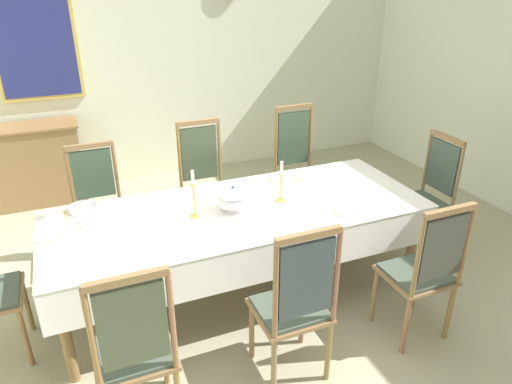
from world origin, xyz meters
TOP-DOWN VIEW (x-y plane):
  - ground at (0.00, 0.00)m, footprint 6.47×5.90m
  - back_wall at (0.00, 2.99)m, footprint 6.47×0.08m
  - dining_table at (0.00, 0.17)m, footprint 2.85×1.07m
  - tablecloth at (0.00, 0.17)m, footprint 2.87×1.09m
  - chair_south_a at (-0.96, -0.77)m, footprint 0.44×0.42m
  - chair_north_a at (-0.96, 1.11)m, footprint 0.44×0.42m
  - chair_south_b at (0.00, -0.77)m, footprint 0.44×0.42m
  - chair_north_b at (0.00, 1.12)m, footprint 0.44×0.42m
  - chair_south_c at (0.99, -0.77)m, footprint 0.44×0.42m
  - chair_north_c at (0.99, 1.12)m, footprint 0.44×0.42m
  - chair_head_east at (1.83, 0.17)m, footprint 0.42×0.44m
  - soup_tureen at (-0.05, 0.17)m, footprint 0.24×0.24m
  - candlestick_west at (-0.35, 0.17)m, footprint 0.07×0.07m
  - candlestick_east at (0.35, 0.17)m, footprint 0.07×0.07m
  - bowl_near_left at (0.53, 0.54)m, footprint 0.19×0.19m
  - bowl_near_right at (-1.10, 0.59)m, footprint 0.20×0.20m
  - bowl_far_left at (0.74, -0.20)m, footprint 0.20×0.20m
  - spoon_primary at (0.66, 0.56)m, footprint 0.03×0.18m
  - spoon_secondary at (-1.23, 0.61)m, footprint 0.04×0.18m
  - sideboard at (-1.72, 2.67)m, footprint 1.44×0.48m
  - framed_painting at (-1.28, 2.93)m, footprint 0.87×0.05m

SIDE VIEW (x-z plane):
  - ground at x=0.00m, z-range -0.04..0.00m
  - sideboard at x=-1.72m, z-range 0.00..0.91m
  - chair_north_a at x=-0.96m, z-range 0.02..1.11m
  - chair_south_c at x=0.99m, z-range 0.02..1.12m
  - chair_head_east at x=1.83m, z-range 0.02..1.13m
  - chair_south_a at x=-0.96m, z-range 0.01..1.14m
  - chair_south_b at x=0.00m, z-range 0.01..1.16m
  - chair_north_b at x=0.00m, z-range 0.00..1.19m
  - chair_north_c at x=0.99m, z-range 0.00..1.22m
  - dining_table at x=0.00m, z-range 0.32..1.10m
  - tablecloth at x=0.00m, z-range 0.56..0.87m
  - spoon_primary at x=0.66m, z-range 0.78..0.79m
  - spoon_secondary at x=-1.23m, z-range 0.78..0.79m
  - bowl_far_left at x=0.74m, z-range 0.79..0.83m
  - bowl_near_left at x=0.53m, z-range 0.79..0.83m
  - bowl_near_right at x=-1.10m, z-range 0.79..0.83m
  - soup_tureen at x=-0.05m, z-range 0.78..0.98m
  - candlestick_east at x=0.35m, z-range 0.75..1.08m
  - candlestick_west at x=-0.35m, z-range 0.75..1.12m
  - back_wall at x=0.00m, z-range 0.00..3.05m
  - framed_painting at x=-1.28m, z-range 1.11..2.31m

